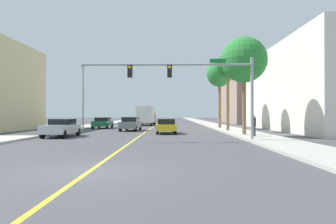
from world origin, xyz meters
The scene contains 17 objects.
ground centered at (0.00, 42.00, 0.00)m, with size 192.00×192.00×0.00m, color #47474C.
sidewalk_left centered at (-9.33, 42.00, 0.07)m, with size 3.29×168.00×0.15m, color beige.
sidewalk_right centered at (9.33, 42.00, 0.07)m, with size 3.29×168.00×0.15m, color #B2ADA3.
lane_marking_center centered at (0.00, 42.00, 0.00)m, with size 0.16×144.00×0.01m, color yellow.
building_right_far centered at (22.52, 53.60, 5.37)m, with size 17.12×21.58×10.74m, color gray.
traffic_signal_mast centered at (4.22, 10.84, 4.26)m, with size 11.63×0.36×5.52m.
street_lamp centered at (-8.19, 27.31, 4.39)m, with size 0.56×0.28×7.64m.
palm_near centered at (8.68, 15.56, 6.30)m, with size 3.80×3.80×8.09m.
palm_mid centered at (8.49, 21.78, 6.75)m, with size 2.46×2.46×7.97m.
palm_far centered at (8.63, 28.00, 6.75)m, with size 3.22×3.22×8.30m.
car_green centered at (-6.14, 28.97, 0.73)m, with size 2.03×4.54×1.40m.
car_silver centered at (-6.18, 14.55, 0.75)m, with size 1.97×4.35×1.44m.
car_gray centered at (-1.83, 23.50, 0.78)m, with size 2.02×4.45×1.50m.
car_white centered at (-1.82, 47.77, 0.76)m, with size 1.83×4.43×1.49m.
car_yellow centered at (2.14, 18.84, 0.72)m, with size 1.93×4.36×1.38m.
delivery_truck centered at (-1.40, 38.85, 1.59)m, with size 2.67×7.17×2.98m.
pedestrian centered at (8.93, 13.59, 0.97)m, with size 0.38×0.38×1.64m.
Camera 1 is at (2.63, -9.64, 1.85)m, focal length 32.39 mm.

